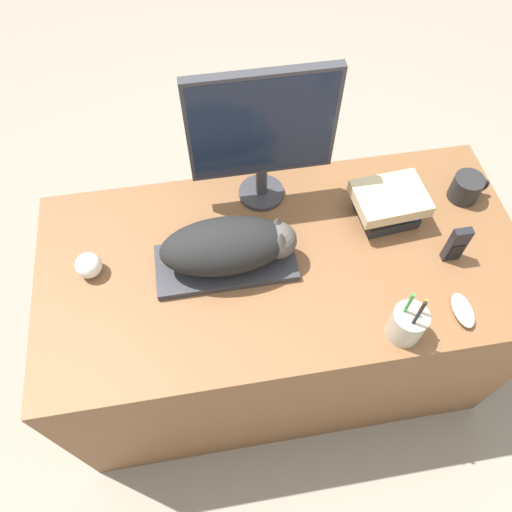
# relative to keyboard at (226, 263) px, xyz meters

# --- Properties ---
(ground_plane) EXTENTS (12.00, 12.00, 0.00)m
(ground_plane) POSITION_rel_keyboard_xyz_m (0.17, -0.37, -0.75)
(ground_plane) COLOR gray
(desk) EXTENTS (1.47, 0.72, 0.74)m
(desk) POSITION_rel_keyboard_xyz_m (0.17, -0.01, -0.38)
(desk) COLOR brown
(desk) RESTS_ON ground_plane
(keyboard) EXTENTS (0.41, 0.18, 0.02)m
(keyboard) POSITION_rel_keyboard_xyz_m (0.00, 0.00, 0.00)
(keyboard) COLOR #2D2D33
(keyboard) RESTS_ON desk
(cat) EXTENTS (0.39, 0.17, 0.15)m
(cat) POSITION_rel_keyboard_xyz_m (0.02, -0.00, 0.09)
(cat) COLOR black
(cat) RESTS_ON keyboard
(monitor) EXTENTS (0.42, 0.15, 0.47)m
(monitor) POSITION_rel_keyboard_xyz_m (0.15, 0.25, 0.26)
(monitor) COLOR #333338
(monitor) RESTS_ON desk
(computer_mouse) EXTENTS (0.05, 0.11, 0.03)m
(computer_mouse) POSITION_rel_keyboard_xyz_m (0.63, -0.26, 0.01)
(computer_mouse) COLOR silver
(computer_mouse) RESTS_ON desk
(coffee_mug) EXTENTS (0.12, 0.09, 0.09)m
(coffee_mug) POSITION_rel_keyboard_xyz_m (0.79, 0.13, 0.03)
(coffee_mug) COLOR black
(coffee_mug) RESTS_ON desk
(pen_cup) EXTENTS (0.09, 0.09, 0.22)m
(pen_cup) POSITION_rel_keyboard_xyz_m (0.45, -0.29, 0.04)
(pen_cup) COLOR #B2A893
(pen_cup) RESTS_ON desk
(baseball) EXTENTS (0.08, 0.08, 0.08)m
(baseball) POSITION_rel_keyboard_xyz_m (-0.39, 0.04, 0.03)
(baseball) COLOR silver
(baseball) RESTS_ON desk
(phone) EXTENTS (0.05, 0.03, 0.13)m
(phone) POSITION_rel_keyboard_xyz_m (0.66, -0.08, 0.05)
(phone) COLOR black
(phone) RESTS_ON desk
(book_stack) EXTENTS (0.22, 0.18, 0.11)m
(book_stack) POSITION_rel_keyboard_xyz_m (0.52, 0.10, 0.05)
(book_stack) COLOR black
(book_stack) RESTS_ON desk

